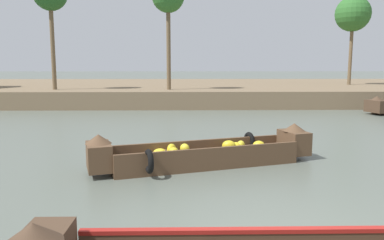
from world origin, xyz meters
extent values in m
plane|color=#596056|center=(0.00, 10.00, 0.00)|extent=(300.00, 300.00, 0.00)
cube|color=#756047|center=(0.00, 25.60, 0.49)|extent=(160.00, 20.00, 0.97)
cube|color=brown|center=(-0.80, 4.34, 0.06)|extent=(4.47, 2.29, 0.12)
cube|color=brown|center=(-0.94, 4.78, 0.32)|extent=(4.19, 1.40, 0.40)
cube|color=brown|center=(-0.66, 3.90, 0.32)|extent=(4.19, 1.40, 0.40)
cube|color=brown|center=(1.52, 5.08, 0.41)|extent=(0.73, 0.97, 0.57)
cone|color=brown|center=(1.52, 5.08, 0.79)|extent=(0.70, 0.70, 0.20)
cube|color=brown|center=(-3.12, 3.60, 0.41)|extent=(0.73, 0.97, 0.57)
cone|color=brown|center=(-3.12, 3.60, 0.79)|extent=(0.70, 0.70, 0.20)
cube|color=brown|center=(-1.69, 4.06, 0.34)|extent=(0.47, 0.93, 0.05)
torus|color=black|center=(0.42, 5.34, 0.36)|extent=(0.27, 0.53, 0.52)
torus|color=black|center=(-2.02, 3.34, 0.36)|extent=(0.27, 0.53, 0.52)
ellipsoid|color=yellow|center=(-1.58, 4.38, 0.38)|extent=(0.30, 0.34, 0.27)
ellipsoid|color=yellow|center=(-1.27, 4.50, 0.38)|extent=(0.31, 0.29, 0.24)
ellipsoid|color=yellow|center=(-1.78, 3.94, 0.37)|extent=(0.28, 0.33, 0.22)
ellipsoid|color=yellow|center=(0.01, 4.77, 0.35)|extent=(0.28, 0.29, 0.23)
ellipsoid|color=yellow|center=(0.13, 4.83, 0.38)|extent=(0.29, 0.33, 0.24)
ellipsoid|color=yellow|center=(-1.86, 4.30, 0.32)|extent=(0.42, 0.41, 0.20)
ellipsoid|color=yellow|center=(-1.52, 4.08, 0.40)|extent=(0.25, 0.30, 0.20)
ellipsoid|color=yellow|center=(0.54, 4.66, 0.39)|extent=(0.33, 0.28, 0.26)
ellipsoid|color=yellow|center=(-0.19, 4.69, 0.40)|extent=(0.37, 0.29, 0.27)
cube|color=maroon|center=(-0.13, -0.28, 0.47)|extent=(4.69, 0.10, 0.05)
cone|color=#473323|center=(-2.70, -0.97, 0.78)|extent=(0.56, 0.56, 0.20)
cube|color=#473323|center=(7.96, 13.55, 0.41)|extent=(0.86, 1.14, 0.58)
cone|color=#473323|center=(7.96, 13.55, 0.80)|extent=(0.70, 0.70, 0.20)
cylinder|color=brown|center=(10.81, 23.27, 3.30)|extent=(0.24, 0.24, 4.65)
sphere|color=#2D6628|center=(10.81, 23.27, 6.02)|extent=(2.49, 2.49, 2.49)
cylinder|color=brown|center=(-8.84, 17.88, 3.48)|extent=(0.24, 0.24, 5.02)
cylinder|color=brown|center=(-2.18, 17.73, 3.40)|extent=(0.24, 0.24, 4.86)
camera|label=1|loc=(-1.27, -4.37, 2.34)|focal=35.41mm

